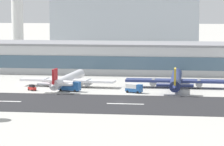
# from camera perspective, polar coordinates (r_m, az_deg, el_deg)

# --- Properties ---
(ground_plane) EXTENTS (1400.00, 1400.00, 0.00)m
(ground_plane) POSITION_cam_1_polar(r_m,az_deg,el_deg) (192.84, 0.97, -2.79)
(ground_plane) COLOR #B2AFA8
(runway_strip) EXTENTS (800.00, 35.25, 0.08)m
(runway_strip) POSITION_cam_1_polar(r_m,az_deg,el_deg) (188.07, 0.81, -3.03)
(runway_strip) COLOR #262628
(runway_strip) RESTS_ON ground_plane
(runway_centreline_dash_3) EXTENTS (12.00, 1.20, 0.01)m
(runway_centreline_dash_3) POSITION_cam_1_polar(r_m,az_deg,el_deg) (196.11, -10.56, -2.72)
(runway_centreline_dash_3) COLOR white
(runway_centreline_dash_3) RESTS_ON runway_strip
(runway_centreline_dash_4) EXTENTS (12.00, 1.20, 0.01)m
(runway_centreline_dash_4) POSITION_cam_1_polar(r_m,az_deg,el_deg) (187.89, 1.31, -3.02)
(runway_centreline_dash_4) COLOR white
(runway_centreline_dash_4) RESTS_ON runway_strip
(terminal_building) EXTENTS (145.10, 27.46, 13.86)m
(terminal_building) POSITION_cam_1_polar(r_m,az_deg,el_deg) (271.18, 2.32, 1.51)
(terminal_building) COLOR #B7BABC
(terminal_building) RESTS_ON ground_plane
(control_tower) EXTENTS (11.45, 11.45, 42.58)m
(control_tower) POSITION_cam_1_polar(r_m,az_deg,el_deg) (310.15, -9.22, 5.50)
(control_tower) COLOR silver
(control_tower) RESTS_ON ground_plane
(distant_hotel_block) EXTENTS (90.15, 35.41, 39.55)m
(distant_hotel_block) POSITION_cam_1_polar(r_m,az_deg,el_deg) (368.77, 1.39, 4.95)
(distant_hotel_block) COLOR #A8B2BC
(distant_hotel_block) RESTS_ON ground_plane
(airliner_red_tail_gate_0) EXTENTS (37.59, 41.82, 8.73)m
(airliner_red_tail_gate_0) POSITION_cam_1_polar(r_m,az_deg,el_deg) (225.79, -4.42, -0.67)
(airliner_red_tail_gate_0) COLOR white
(airliner_red_tail_gate_0) RESTS_ON ground_plane
(airliner_gold_tail_gate_1) EXTENTS (38.54, 45.57, 9.51)m
(airliner_gold_tail_gate_1) POSITION_cam_1_polar(r_m,az_deg,el_deg) (223.27, 6.26, -0.71)
(airliner_gold_tail_gate_1) COLOR navy
(airliner_gold_tail_gate_1) RESTS_ON ground_plane
(service_baggage_tug_0) EXTENTS (3.50, 3.24, 2.20)m
(service_baggage_tug_0) POSITION_cam_1_polar(r_m,az_deg,el_deg) (218.35, -7.81, -1.43)
(service_baggage_tug_0) COLOR #B2231E
(service_baggage_tug_0) RESTS_ON ground_plane
(service_fuel_truck_1) EXTENTS (8.89, 5.00, 3.95)m
(service_fuel_truck_1) POSITION_cam_1_polar(r_m,az_deg,el_deg) (215.03, -4.18, -1.25)
(service_fuel_truck_1) COLOR #23569E
(service_fuel_truck_1) RESTS_ON ground_plane
(service_box_truck_2) EXTENTS (6.46, 4.51, 3.25)m
(service_box_truck_2) POSITION_cam_1_polar(r_m,az_deg,el_deg) (210.80, 2.16, -1.47)
(service_box_truck_2) COLOR #23569E
(service_box_truck_2) RESTS_ON ground_plane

